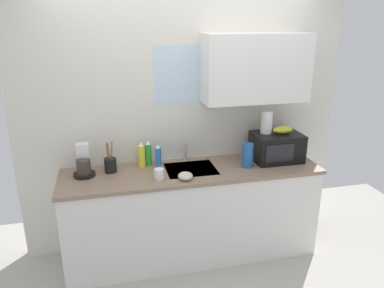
{
  "coord_description": "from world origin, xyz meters",
  "views": [
    {
      "loc": [
        -0.73,
        -3.08,
        2.24
      ],
      "look_at": [
        0.0,
        0.0,
        1.15
      ],
      "focal_mm": 34.82,
      "sensor_mm": 36.0,
      "label": 1
    }
  ],
  "objects": [
    {
      "name": "microwave",
      "position": [
        0.86,
        0.05,
        1.04
      ],
      "size": [
        0.46,
        0.35,
        0.27
      ],
      "color": "black",
      "rests_on": "counter_unit"
    },
    {
      "name": "mug_white",
      "position": [
        -0.33,
        -0.14,
        0.95
      ],
      "size": [
        0.08,
        0.08,
        0.09
      ],
      "primitive_type": "cylinder",
      "color": "white",
      "rests_on": "counter_unit"
    },
    {
      "name": "kitchen_wall_assembly",
      "position": [
        0.13,
        0.31,
        1.36
      ],
      "size": [
        3.16,
        0.42,
        2.5
      ],
      "color": "silver",
      "rests_on": "ground"
    },
    {
      "name": "sink_faucet",
      "position": [
        -0.01,
        0.24,
        0.99
      ],
      "size": [
        0.03,
        0.03,
        0.19
      ],
      "primitive_type": "cylinder",
      "color": "#B2B5BA",
      "rests_on": "counter_unit"
    },
    {
      "name": "dish_soap_bottle_green",
      "position": [
        -0.37,
        0.21,
        1.01
      ],
      "size": [
        0.06,
        0.06,
        0.24
      ],
      "color": "green",
      "rests_on": "counter_unit"
    },
    {
      "name": "coffee_maker",
      "position": [
        -0.96,
        0.11,
        1.0
      ],
      "size": [
        0.19,
        0.21,
        0.28
      ],
      "color": "black",
      "rests_on": "counter_unit"
    },
    {
      "name": "dish_soap_bottle_blue",
      "position": [
        -0.29,
        0.16,
        1.0
      ],
      "size": [
        0.06,
        0.06,
        0.21
      ],
      "color": "blue",
      "rests_on": "counter_unit"
    },
    {
      "name": "dish_soap_bottle_yellow",
      "position": [
        -0.44,
        0.18,
        1.01
      ],
      "size": [
        0.06,
        0.06,
        0.24
      ],
      "color": "yellow",
      "rests_on": "counter_unit"
    },
    {
      "name": "paper_towel_roll",
      "position": [
        0.76,
        0.1,
        1.28
      ],
      "size": [
        0.11,
        0.11,
        0.22
      ],
      "primitive_type": "cylinder",
      "color": "white",
      "rests_on": "microwave"
    },
    {
      "name": "banana_bunch",
      "position": [
        0.91,
        0.05,
        1.2
      ],
      "size": [
        0.2,
        0.11,
        0.07
      ],
      "primitive_type": "ellipsoid",
      "color": "gold",
      "rests_on": "microwave"
    },
    {
      "name": "small_bowl",
      "position": [
        -0.11,
        -0.2,
        0.93
      ],
      "size": [
        0.13,
        0.13,
        0.06
      ],
      "primitive_type": "ellipsoid",
      "color": "beige",
      "rests_on": "counter_unit"
    },
    {
      "name": "utensil_crock",
      "position": [
        -0.73,
        0.12,
        0.97
      ],
      "size": [
        0.11,
        0.11,
        0.29
      ],
      "color": "black",
      "rests_on": "counter_unit"
    },
    {
      "name": "counter_unit",
      "position": [
        -0.0,
        0.0,
        0.46
      ],
      "size": [
        2.39,
        0.63,
        0.9
      ],
      "color": "white",
      "rests_on": "ground"
    },
    {
      "name": "cereal_canister",
      "position": [
        0.52,
        -0.05,
        1.01
      ],
      "size": [
        0.1,
        0.1,
        0.23
      ],
      "primitive_type": "cylinder",
      "color": "#2659A5",
      "rests_on": "counter_unit"
    }
  ]
}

